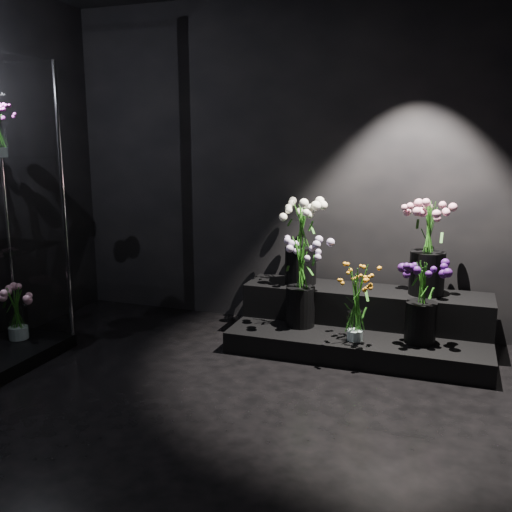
% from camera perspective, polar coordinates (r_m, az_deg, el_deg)
% --- Properties ---
extents(floor, '(4.00, 4.00, 0.00)m').
position_cam_1_polar(floor, '(3.51, -6.95, -16.12)').
color(floor, black).
rests_on(floor, ground).
extents(wall_back, '(4.00, 0.00, 4.00)m').
position_cam_1_polar(wall_back, '(4.97, 3.05, 9.05)').
color(wall_back, black).
rests_on(wall_back, floor).
extents(display_riser, '(1.96, 0.87, 0.44)m').
position_cam_1_polar(display_riser, '(4.65, 10.54, -6.65)').
color(display_riser, black).
rests_on(display_riser, floor).
extents(bouquet_orange_bells, '(0.34, 0.34, 0.57)m').
position_cam_1_polar(bouquet_orange_bells, '(4.24, 9.98, -4.55)').
color(bouquet_orange_bells, white).
rests_on(bouquet_orange_bells, display_riser).
extents(bouquet_lilac, '(0.49, 0.49, 0.71)m').
position_cam_1_polar(bouquet_lilac, '(4.48, 4.50, -1.84)').
color(bouquet_lilac, black).
rests_on(bouquet_lilac, display_riser).
extents(bouquet_purple, '(0.30, 0.30, 0.62)m').
position_cam_1_polar(bouquet_purple, '(4.29, 16.27, -3.95)').
color(bouquet_purple, black).
rests_on(bouquet_purple, display_riser).
extents(bouquet_cream_roses, '(0.49, 0.49, 0.69)m').
position_cam_1_polar(bouquet_cream_roses, '(4.73, 4.54, 2.03)').
color(bouquet_cream_roses, black).
rests_on(bouquet_cream_roses, display_riser).
extents(bouquet_pink_roses, '(0.37, 0.37, 0.72)m').
position_cam_1_polar(bouquet_pink_roses, '(4.57, 16.88, 1.15)').
color(bouquet_pink_roses, black).
rests_on(bouquet_pink_roses, display_riser).
extents(bouquet_case_base_pink, '(0.34, 0.34, 0.43)m').
position_cam_1_polar(bouquet_case_base_pink, '(4.77, -22.82, -5.04)').
color(bouquet_case_base_pink, white).
rests_on(bouquet_case_base_pink, display_case).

